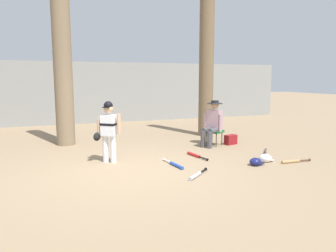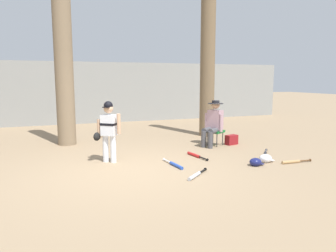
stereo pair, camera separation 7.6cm
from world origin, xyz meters
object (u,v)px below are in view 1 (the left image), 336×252
Objects in this scene: folding_stool at (214,132)px; bat_red_barrel at (195,155)px; bat_aluminum_silver at (196,175)px; batting_helmet_white at (265,158)px; young_ballplayer at (108,128)px; handbag_beside_stool at (231,140)px; bat_blue_youth at (175,165)px; batting_helmet_navy at (256,162)px; tree_behind_spectator at (206,69)px; seated_spectator at (213,122)px; bat_black_composite at (264,154)px; bat_wood_tan at (293,161)px; tree_near_player at (63,62)px.

folding_stool is 0.72× the size of bat_red_barrel.
bat_aluminum_silver is 1.86× the size of batting_helmet_white.
bat_red_barrel is at bearing -6.26° from young_ballplayer.
bat_red_barrel is (-1.51, -0.90, -0.10)m from handbag_beside_stool.
batting_helmet_navy is at bearing -19.29° from bat_blue_youth.
young_ballplayer is (-3.48, -2.21, -1.33)m from tree_behind_spectator.
bat_blue_youth is (-0.09, 0.81, 0.00)m from bat_aluminum_silver.
bat_red_barrel is at bearing -122.44° from tree_behind_spectator.
seated_spectator is 2.35m from bat_blue_youth.
young_ballplayer is at bearing 159.23° from batting_helmet_white.
bat_black_composite is (0.61, -1.39, -0.61)m from seated_spectator.
bat_wood_tan is at bearing -15.18° from bat_blue_youth.
folding_stool is 2.93m from bat_aluminum_silver.
tree_behind_spectator reaches higher than bat_wood_tan.
tree_behind_spectator is 16.09× the size of batting_helmet_navy.
folding_stool is at bearing 54.40° from bat_aluminum_silver.
batting_helmet_white reaches higher than bat_wood_tan.
folding_stool is at bearing 41.17° from bat_blue_youth.
bat_blue_youth is (-2.28, -3.01, -2.04)m from tree_behind_spectator.
bat_red_barrel is (-1.56, 0.47, -0.00)m from bat_black_composite.
handbag_beside_stool is at bearing -91.06° from tree_behind_spectator.
seated_spectator is at bearing 178.20° from handbag_beside_stool.
bat_black_composite is 2.18× the size of batting_helmet_navy.
seated_spectator is 1.99m from batting_helmet_white.
tree_near_player is 6.28× the size of bat_blue_youth.
bat_blue_youth is at bearing -33.86° from young_ballplayer.
bat_aluminum_silver is at bearing -83.75° from bat_blue_youth.
folding_stool is 0.68× the size of bat_blue_youth.
bat_black_composite and bat_blue_youth have the same top height.
batting_helmet_white is at bearing -11.29° from bat_blue_youth.
tree_near_player is at bearing 139.15° from bat_wood_tan.
bat_black_composite is (2.22, 0.92, 0.00)m from bat_aluminum_silver.
bat_blue_youth is (-2.30, -0.11, 0.00)m from bat_black_composite.
batting_helmet_white reaches higher than bat_blue_youth.
seated_spectator reaches higher than bat_wood_tan.
tree_near_player is at bearing 178.91° from tree_behind_spectator.
handbag_beside_stool is 1.05× the size of batting_helmet_white.
folding_stool is at bearing -22.58° from tree_near_player.
young_ballplayer is 1.82× the size of bat_wood_tan.
tree_near_player is 4.24m from bat_red_barrel.
young_ballplayer is 3.09m from folding_stool.
bat_wood_tan is at bearing -36.45° from bat_red_barrel.
handbag_beside_stool is (0.56, -0.02, -0.51)m from seated_spectator.
seated_spectator is 3.53× the size of handbag_beside_stool.
bat_aluminum_silver is at bearing -115.11° from bat_red_barrel.
tree_behind_spectator is at bearing 70.98° from folding_stool.
bat_aluminum_silver is at bearing -51.42° from young_ballplayer.
seated_spectator is 1.49× the size of bat_blue_youth.
batting_helmet_navy reaches higher than bat_aluminum_silver.
bat_aluminum_silver is (-1.69, -2.36, -0.33)m from folding_stool.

